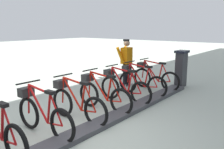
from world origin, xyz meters
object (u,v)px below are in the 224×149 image
Objects in this scene: bike_docked_1 at (140,81)px; worker_near_rack at (126,61)px; bike_docked_2 at (123,87)px; bike_docked_4 at (76,102)px; bike_docked_5 at (42,114)px; bike_docked_0 at (154,77)px; bike_docked_3 at (102,94)px; payment_kiosk at (181,68)px.

worker_near_rack is (0.96, -0.63, 0.48)m from bike_docked_1.
bike_docked_1 is 1.04× the size of worker_near_rack.
bike_docked_1 and bike_docked_2 have the same top height.
bike_docked_4 is 1.04× the size of worker_near_rack.
bike_docked_2 is at bearing -90.00° from bike_docked_5.
bike_docked_1 is at bearing 90.00° from bike_docked_0.
bike_docked_3 is (0.00, 0.90, 0.00)m from bike_docked_2.
worker_near_rack reaches higher than bike_docked_2.
payment_kiosk reaches higher than bike_docked_3.
bike_docked_5 is at bearing 90.00° from bike_docked_0.
bike_docked_1 is 2.70m from bike_docked_4.
bike_docked_1 is at bearing -90.00° from bike_docked_3.
bike_docked_4 is (0.00, 0.90, 0.00)m from bike_docked_3.
bike_docked_2 is (0.57, 2.70, -0.24)m from payment_kiosk.
bike_docked_0 is 1.04× the size of worker_near_rack.
payment_kiosk is 4.54m from bike_docked_4.
bike_docked_2 is at bearing -90.00° from bike_docked_4.
bike_docked_0 is 1.80m from bike_docked_2.
payment_kiosk is 0.77× the size of worker_near_rack.
bike_docked_5 is at bearing 90.00° from bike_docked_4.
worker_near_rack is at bearing -68.43° from bike_docked_3.
bike_docked_2 and bike_docked_3 have the same top height.
worker_near_rack is (1.53, 1.17, 0.24)m from payment_kiosk.
bike_docked_5 is at bearing 102.81° from worker_near_rack.
bike_docked_0 is 2.70m from bike_docked_3.
bike_docked_1 is 1.00× the size of bike_docked_2.
worker_near_rack is (0.96, -4.23, 0.48)m from bike_docked_5.
bike_docked_3 is 1.04× the size of worker_near_rack.
bike_docked_3 and bike_docked_4 have the same top height.
payment_kiosk is at bearing -97.24° from bike_docked_4.
bike_docked_0 is 3.60m from bike_docked_4.
worker_near_rack reaches higher than bike_docked_5.
bike_docked_2 is at bearing 90.00° from bike_docked_0.
bike_docked_1 is 0.90m from bike_docked_2.
bike_docked_1 is 1.00× the size of bike_docked_5.
bike_docked_3 is 1.00× the size of bike_docked_5.
bike_docked_2 and bike_docked_4 have the same top height.
payment_kiosk is 3.65m from bike_docked_3.
payment_kiosk is 0.74× the size of bike_docked_2.
worker_near_rack reaches higher than bike_docked_3.
bike_docked_2 is 1.00× the size of bike_docked_3.
bike_docked_0 is 0.90m from bike_docked_1.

